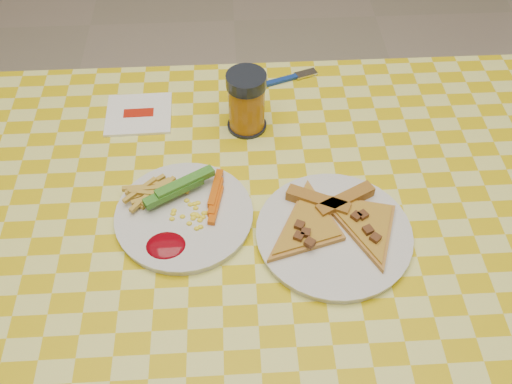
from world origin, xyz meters
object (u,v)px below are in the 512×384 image
table (253,253)px  drink_glass (247,102)px  plate_right (334,235)px  plate_left (184,216)px

table → drink_glass: 0.28m
table → plate_right: 0.15m
plate_right → drink_glass: (-0.13, 0.27, 0.05)m
table → plate_left: (-0.11, 0.03, 0.08)m
plate_right → drink_glass: bearing=115.4°
drink_glass → plate_right: bearing=-64.6°
table → drink_glass: size_ratio=10.59×
drink_glass → table: bearing=-90.4°
plate_right → drink_glass: 0.30m
table → plate_left: bearing=167.0°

